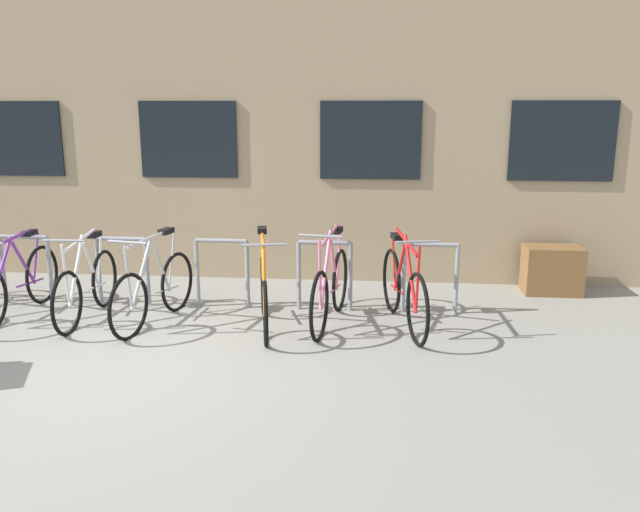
% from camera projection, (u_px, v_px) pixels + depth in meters
% --- Properties ---
extents(ground_plane, '(42.00, 42.00, 0.00)m').
position_uv_depth(ground_plane, '(94.00, 369.00, 5.67)').
color(ground_plane, gray).
extents(storefront_building, '(28.00, 7.29, 6.42)m').
position_uv_depth(storefront_building, '(244.00, 57.00, 11.55)').
color(storefront_building, tan).
rests_on(storefront_building, ground).
extents(bike_rack, '(6.65, 0.05, 0.82)m').
position_uv_depth(bike_rack, '(172.00, 264.00, 7.38)').
color(bike_rack, gray).
rests_on(bike_rack, ground).
extents(bicycle_purple, '(0.44, 1.80, 0.97)m').
position_uv_depth(bicycle_purple, '(16.00, 283.00, 7.05)').
color(bicycle_purple, black).
rests_on(bicycle_purple, ground).
extents(bicycle_pink, '(0.44, 1.73, 1.09)m').
position_uv_depth(bicycle_pink, '(330.00, 288.00, 6.80)').
color(bicycle_pink, black).
rests_on(bicycle_pink, ground).
extents(bicycle_orange, '(0.50, 1.66, 1.04)m').
position_uv_depth(bicycle_orange, '(264.00, 293.00, 6.69)').
color(bicycle_orange, black).
rests_on(bicycle_orange, ground).
extents(bicycle_red, '(0.54, 1.78, 1.06)m').
position_uv_depth(bicycle_red, '(404.00, 290.00, 6.72)').
color(bicycle_red, black).
rests_on(bicycle_red, ground).
extents(bicycle_white, '(0.44, 1.66, 1.01)m').
position_uv_depth(bicycle_white, '(87.00, 286.00, 6.96)').
color(bicycle_white, black).
rests_on(bicycle_white, ground).
extents(bicycle_silver, '(0.49, 1.65, 1.02)m').
position_uv_depth(bicycle_silver, '(154.00, 289.00, 6.82)').
color(bicycle_silver, black).
rests_on(bicycle_silver, ground).
extents(planter_box, '(0.70, 0.44, 0.60)m').
position_uv_depth(planter_box, '(552.00, 270.00, 7.94)').
color(planter_box, brown).
rests_on(planter_box, ground).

